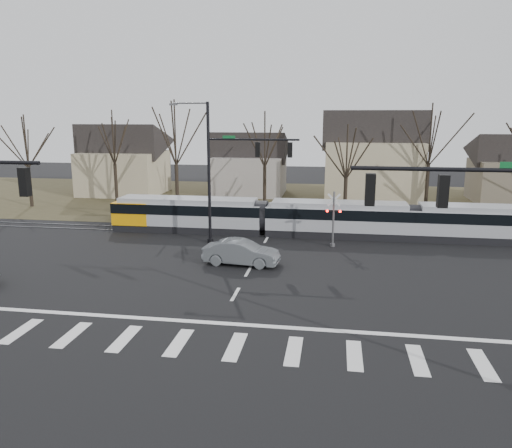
# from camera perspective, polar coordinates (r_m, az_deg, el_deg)

# --- Properties ---
(ground) EXTENTS (140.00, 140.00, 0.00)m
(ground) POSITION_cam_1_polar(r_m,az_deg,el_deg) (24.84, -3.30, -9.61)
(ground) COLOR black
(grass_verge) EXTENTS (140.00, 28.00, 0.01)m
(grass_verge) POSITION_cam_1_polar(r_m,az_deg,el_deg) (55.50, 3.73, 2.70)
(grass_verge) COLOR #38331E
(grass_verge) RESTS_ON ground
(crosswalk) EXTENTS (27.00, 2.60, 0.01)m
(crosswalk) POSITION_cam_1_polar(r_m,az_deg,el_deg) (21.28, -5.65, -13.55)
(crosswalk) COLOR silver
(crosswalk) RESTS_ON ground
(stop_line) EXTENTS (28.00, 0.35, 0.01)m
(stop_line) POSITION_cam_1_polar(r_m,az_deg,el_deg) (23.22, -4.26, -11.23)
(stop_line) COLOR silver
(stop_line) RESTS_ON ground
(lane_dashes) EXTENTS (0.18, 30.00, 0.01)m
(lane_dashes) POSITION_cam_1_polar(r_m,az_deg,el_deg) (39.91, 1.57, -1.10)
(lane_dashes) COLOR silver
(lane_dashes) RESTS_ON ground
(rail_pair) EXTENTS (90.00, 1.52, 0.06)m
(rail_pair) POSITION_cam_1_polar(r_m,az_deg,el_deg) (39.71, 1.54, -1.13)
(rail_pair) COLOR #59595E
(rail_pair) RESTS_ON ground
(tram) EXTENTS (35.88, 2.66, 2.72)m
(tram) POSITION_cam_1_polar(r_m,az_deg,el_deg) (39.28, 9.17, 0.73)
(tram) COLOR gray
(tram) RESTS_ON ground
(sedan) EXTENTS (2.53, 5.08, 1.58)m
(sedan) POSITION_cam_1_polar(r_m,az_deg,el_deg) (31.55, -1.70, -3.27)
(sedan) COLOR slate
(sedan) RESTS_ON ground
(signal_pole_near_right) EXTENTS (6.72, 0.44, 8.00)m
(signal_pole_near_right) POSITION_cam_1_polar(r_m,az_deg,el_deg) (17.75, 25.51, -2.28)
(signal_pole_near_right) COLOR black
(signal_pole_near_right) RESTS_ON ground
(signal_pole_far) EXTENTS (9.28, 0.44, 10.20)m
(signal_pole_far) POSITION_cam_1_polar(r_m,az_deg,el_deg) (35.95, -2.94, 6.61)
(signal_pole_far) COLOR black
(signal_pole_far) RESTS_ON ground
(rail_crossing_signal) EXTENTS (1.08, 0.36, 4.00)m
(rail_crossing_signal) POSITION_cam_1_polar(r_m,az_deg,el_deg) (36.05, 8.83, 0.36)
(rail_crossing_signal) COLOR #59595B
(rail_crossing_signal) RESTS_ON ground
(tree_row) EXTENTS (59.20, 7.20, 10.00)m
(tree_row) POSITION_cam_1_polar(r_m,az_deg,el_deg) (48.78, 5.50, 7.25)
(tree_row) COLOR black
(tree_row) RESTS_ON ground
(house_a) EXTENTS (9.72, 8.64, 8.60)m
(house_a) POSITION_cam_1_polar(r_m,az_deg,el_deg) (61.97, -14.94, 7.47)
(house_a) COLOR tan
(house_a) RESTS_ON ground
(house_b) EXTENTS (8.64, 7.56, 7.65)m
(house_b) POSITION_cam_1_polar(r_m,az_deg,el_deg) (59.58, -0.69, 7.23)
(house_b) COLOR gray
(house_b) RESTS_ON ground
(house_c) EXTENTS (10.80, 8.64, 10.10)m
(house_c) POSITION_cam_1_polar(r_m,az_deg,el_deg) (55.79, 13.23, 7.86)
(house_c) COLOR tan
(house_c) RESTS_ON ground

